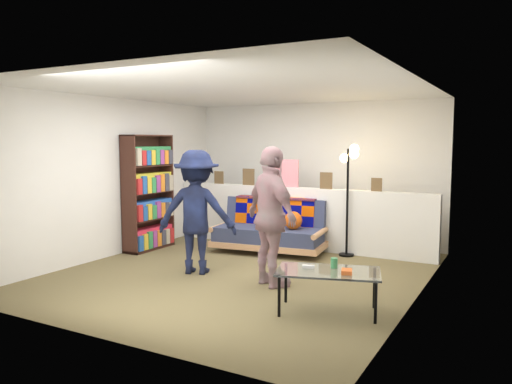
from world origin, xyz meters
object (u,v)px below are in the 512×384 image
bookshelf (148,196)px  floor_lamp (350,177)px  person_right (272,217)px  person_left (197,212)px  futon_sofa (271,230)px  coffee_table (329,273)px

bookshelf → floor_lamp: (3.00, 1.09, 0.34)m
floor_lamp → person_right: floor_lamp is taller
person_left → person_right: person_right is taller
futon_sofa → person_right: (0.85, -1.66, 0.50)m
person_right → bookshelf: bearing=14.4°
person_left → person_right: bearing=156.1°
bookshelf → person_left: bearing=-28.2°
floor_lamp → person_left: 2.44m
bookshelf → person_left: 1.75m
bookshelf → futon_sofa: bearing=22.4°
coffee_table → person_left: 2.22m
person_right → floor_lamp: bearing=-65.8°
bookshelf → person_right: 2.83m
futon_sofa → person_right: size_ratio=1.08×
coffee_table → floor_lamp: (-0.63, 2.55, 0.80)m
futon_sofa → bookshelf: size_ratio=0.99×
futon_sofa → floor_lamp: (1.16, 0.34, 0.86)m
person_right → person_left: bearing=29.2°
bookshelf → person_left: (1.54, -0.82, -0.04)m
bookshelf → person_left: bookshelf is taller
floor_lamp → person_left: floor_lamp is taller
floor_lamp → coffee_table: bearing=-76.1°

